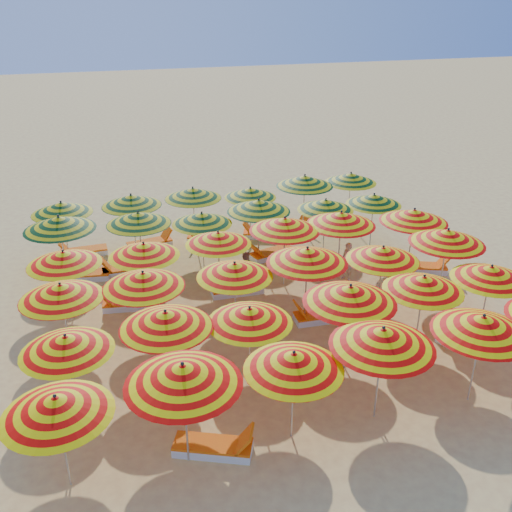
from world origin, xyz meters
The scene contains 54 objects.
ground centered at (0.00, 0.00, 0.00)m, with size 120.00×120.00×0.00m, color #F5CD6C.
umbrella_0 centered at (-5.75, -5.65, 2.01)m, with size 2.38×2.38×2.28m.
umbrella_1 centered at (-3.33, -5.67, 2.23)m, with size 3.15×3.15×2.54m.
umbrella_2 centered at (-0.97, -5.61, 2.02)m, with size 2.77×2.77×2.30m.
umbrella_3 centered at (1.11, -5.56, 2.20)m, with size 3.06×3.06×2.50m.
umbrella_4 centered at (3.60, -5.67, 2.15)m, with size 2.63×2.63×2.45m.
umbrella_6 centered at (-5.59, -3.47, 1.97)m, with size 2.70×2.70×2.24m.
umbrella_7 centered at (-3.33, -3.27, 2.09)m, with size 2.83×2.83×2.37m.
umbrella_8 centered at (-1.33, -3.46, 1.97)m, with size 2.64×2.64×2.24m.
umbrella_9 centered at (1.24, -3.60, 2.22)m, with size 2.62×2.62×2.52m.
umbrella_10 centered at (3.54, -3.29, 2.02)m, with size 2.76×2.76×2.30m.
umbrella_11 centered at (5.68, -3.25, 2.01)m, with size 2.15×2.15×2.28m.
umbrella_12 centered at (-5.72, -1.06, 2.04)m, with size 2.29×2.29×2.32m.
umbrella_13 centered at (-3.61, -1.06, 2.08)m, with size 2.29×2.29×2.36m.
umbrella_14 centered at (-1.09, -1.07, 2.02)m, with size 2.85×2.85×2.30m.
umbrella_15 centered at (1.05, -1.14, 2.21)m, with size 2.80×2.80×2.51m.
umbrella_16 centered at (3.37, -1.33, 2.05)m, with size 2.59×2.59×2.33m.
umbrella_17 centered at (5.72, -1.04, 2.19)m, with size 2.89×2.89×2.49m.
umbrella_18 centered at (-5.68, 1.08, 2.03)m, with size 2.32×2.32×2.30m.
umbrella_19 centered at (-3.37, 1.04, 2.01)m, with size 2.64×2.64×2.28m.
umbrella_20 centered at (-1.00, 1.35, 1.97)m, with size 2.31×2.31×2.24m.
umbrella_21 centered at (1.23, 1.36, 2.18)m, with size 3.01×3.01×2.48m.
umbrella_22 centered at (3.21, 1.33, 2.18)m, with size 2.86×2.86×2.47m.
umbrella_23 centered at (5.71, 0.91, 2.16)m, with size 2.71×2.71×2.46m.
umbrella_24 centered at (-5.82, 3.56, 2.19)m, with size 2.85×2.85×2.48m.
umbrella_25 centered at (-3.27, 3.57, 2.07)m, with size 2.31×2.31×2.35m.
umbrella_26 centered at (-1.14, 3.23, 1.95)m, with size 2.28×2.28×2.22m.
umbrella_27 centered at (0.97, 3.43, 2.13)m, with size 3.01×3.01×2.42m.
umbrella_28 centered at (3.50, 3.32, 1.94)m, with size 2.53×2.53×2.21m.
umbrella_29 centered at (5.46, 3.32, 1.95)m, with size 2.24×2.24×2.22m.
umbrella_30 centered at (-5.79, 5.48, 2.03)m, with size 2.82×2.82×2.31m.
umbrella_31 centered at (-3.33, 5.49, 2.06)m, with size 2.34×2.34×2.34m.
umbrella_32 centered at (-0.98, 5.70, 2.04)m, with size 2.48×2.48×2.32m.
umbrella_33 centered at (1.25, 5.53, 1.90)m, with size 2.13×2.13×2.16m.
umbrella_34 centered at (3.56, 5.63, 2.15)m, with size 2.58×2.58×2.44m.
umbrella_35 centered at (5.71, 5.88, 2.01)m, with size 2.39×2.39×2.28m.
lounger_0 centered at (-2.74, -5.62, 0.15)m, with size 1.82×1.22×0.69m.
lounger_1 centered at (5.08, -3.18, 0.15)m, with size 1.82×1.19×0.69m.
lounger_2 centered at (-0.59, -1.18, 0.15)m, with size 1.79×0.77×0.69m.
lounger_3 centered at (1.55, -1.20, 0.15)m, with size 1.75×0.65×0.69m.
lounger_4 centered at (2.77, -1.20, 0.15)m, with size 1.76×0.67×0.69m.
lounger_5 centered at (-3.97, 1.22, 0.15)m, with size 1.79×0.81×0.69m.
lounger_6 centered at (-0.50, 1.16, 0.15)m, with size 1.75×0.63×0.69m.
lounger_7 centered at (6.31, 0.84, 0.15)m, with size 1.82×1.19×0.69m.
lounger_8 centered at (-5.32, 3.66, 0.15)m, with size 1.80×0.84×0.69m.
lounger_9 centered at (-3.86, 3.69, 0.15)m, with size 1.75×0.65×0.69m.
lounger_10 centered at (1.47, 3.51, 0.15)m, with size 1.83×1.06×0.69m.
lounger_11 centered at (-5.29, 5.67, 0.15)m, with size 1.75×0.63×0.69m.
lounger_12 centered at (-2.73, 5.74, 0.15)m, with size 1.81×0.87×0.69m.
lounger_13 centered at (-0.48, 5.59, 0.15)m, with size 1.82×1.23×0.69m.
lounger_14 centered at (1.75, 5.36, 0.15)m, with size 1.83×1.14×0.69m.
lounger_15 centered at (3.05, 5.62, 0.15)m, with size 1.82×0.95×0.69m.
beachgoer_a centered at (3.42, 1.06, 0.68)m, with size 0.50×0.33×1.36m, color tan.
beachgoer_b centered at (-0.07, 1.53, 0.64)m, with size 0.63×0.49×1.29m, color tan.
Camera 1 is at (-4.55, -14.89, 9.15)m, focal length 40.00 mm.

